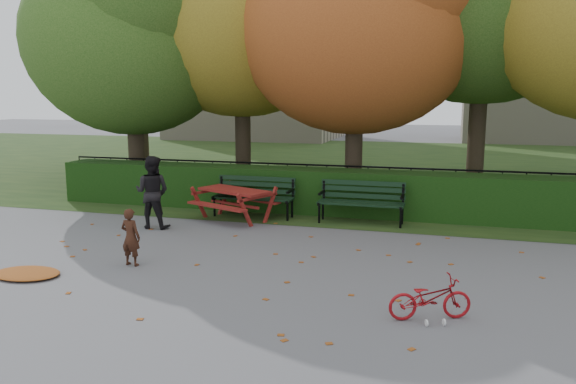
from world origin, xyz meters
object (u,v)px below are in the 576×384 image
(bench_left, at_px, (254,193))
(picnic_table, at_px, (234,196))
(adult, at_px, (152,192))
(bicycle, at_px, (430,298))
(tree_c, at_px, (369,4))
(child, at_px, (131,237))
(tree_f, at_px, (142,2))
(bench_right, at_px, (362,199))
(tree_a, at_px, (137,24))

(bench_left, distance_m, picnic_table, 0.58)
(adult, distance_m, bicycle, 6.54)
(tree_c, bearing_deg, bench_left, -133.36)
(picnic_table, bearing_deg, child, -72.93)
(tree_f, bearing_deg, bench_right, -33.92)
(bench_left, distance_m, adult, 2.31)
(adult, bearing_deg, bench_right, -162.42)
(tree_f, bearing_deg, bicycle, -46.89)
(child, distance_m, bicycle, 4.75)
(adult, xyz_separation_m, bicycle, (5.61, -3.33, -0.47))
(bench_left, relative_size, bicycle, 1.77)
(tree_c, height_order, bicycle, tree_c)
(bench_right, height_order, adult, adult)
(bench_left, relative_size, picnic_table, 0.92)
(tree_a, bearing_deg, bicycle, -40.95)
(bicycle, bearing_deg, adult, 37.29)
(bench_left, bearing_deg, tree_f, 136.49)
(tree_c, relative_size, adult, 5.40)
(bench_right, xyz_separation_m, adult, (-4.01, -1.63, 0.22))
(tree_a, xyz_separation_m, bench_left, (3.89, -1.88, -4.00))
(child, height_order, bicycle, child)
(tree_c, relative_size, bench_left, 4.44)
(tree_c, xyz_separation_m, child, (-2.79, -6.29, -4.36))
(tree_f, xyz_separation_m, child, (5.18, -9.57, -5.23))
(bicycle, bearing_deg, tree_c, -7.57)
(picnic_table, bearing_deg, bench_left, 83.28)
(adult, bearing_deg, tree_f, -64.08)
(child, xyz_separation_m, bicycle, (4.65, -0.93, -0.20))
(picnic_table, xyz_separation_m, child, (-0.37, -3.53, -0.07))
(bench_right, height_order, picnic_table, bench_right)
(tree_f, distance_m, bench_right, 11.19)
(child, bearing_deg, bicycle, 173.96)
(tree_a, relative_size, tree_c, 0.94)
(tree_c, relative_size, picnic_table, 4.08)
(picnic_table, bearing_deg, bicycle, -23.18)
(tree_a, xyz_separation_m, tree_f, (-1.94, 3.66, 1.17))
(bench_left, height_order, adult, adult)
(tree_c, height_order, adult, tree_c)
(bench_right, bearing_deg, child, -127.15)
(tree_c, distance_m, bench_right, 4.87)
(bench_right, xyz_separation_m, bicycle, (1.60, -4.96, -0.25))
(bench_right, distance_m, adult, 4.34)
(picnic_table, height_order, adult, adult)
(tree_a, distance_m, adult, 5.64)
(tree_a, xyz_separation_m, picnic_table, (3.60, -2.38, -3.99))
(picnic_table, bearing_deg, tree_f, 155.58)
(tree_f, height_order, picnic_table, tree_f)
(tree_c, relative_size, child, 8.64)
(tree_c, distance_m, picnic_table, 5.65)
(child, bearing_deg, bench_left, -93.88)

